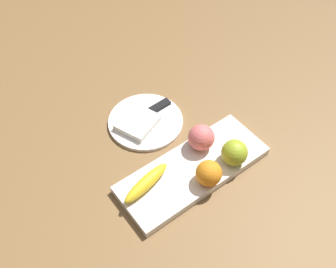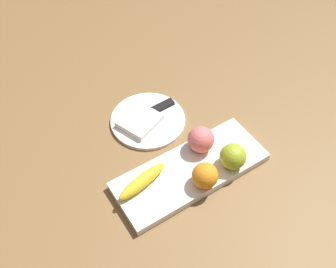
{
  "view_description": "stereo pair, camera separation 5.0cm",
  "coord_description": "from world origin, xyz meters",
  "px_view_note": "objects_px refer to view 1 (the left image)",
  "views": [
    {
      "loc": [
        0.45,
        0.41,
        0.86
      ],
      "look_at": [
        0.05,
        -0.12,
        0.05
      ],
      "focal_mm": 41.18,
      "sensor_mm": 36.0,
      "label": 1
    },
    {
      "loc": [
        0.41,
        0.44,
        0.86
      ],
      "look_at": [
        0.05,
        -0.12,
        0.05
      ],
      "focal_mm": 41.18,
      "sensor_mm": 36.0,
      "label": 2
    }
  ],
  "objects_px": {
    "fruit_tray": "(193,170)",
    "apple": "(234,153)",
    "dinner_plate": "(146,121)",
    "banana": "(146,183)",
    "peach": "(201,138)",
    "knife": "(153,110)",
    "orange_near_apple": "(209,173)",
    "folded_napkin": "(138,122)"
  },
  "relations": [
    {
      "from": "fruit_tray",
      "to": "apple",
      "type": "distance_m",
      "value": 0.12
    },
    {
      "from": "dinner_plate",
      "to": "fruit_tray",
      "type": "bearing_deg",
      "value": 90.0
    },
    {
      "from": "banana",
      "to": "peach",
      "type": "xyz_separation_m",
      "value": [
        -0.19,
        -0.02,
        0.02
      ]
    },
    {
      "from": "fruit_tray",
      "to": "knife",
      "type": "distance_m",
      "value": 0.24
    },
    {
      "from": "knife",
      "to": "fruit_tray",
      "type": "bearing_deg",
      "value": 78.5
    },
    {
      "from": "fruit_tray",
      "to": "apple",
      "type": "xyz_separation_m",
      "value": [
        -0.1,
        0.05,
        0.05
      ]
    },
    {
      "from": "peach",
      "to": "dinner_plate",
      "type": "height_order",
      "value": "peach"
    },
    {
      "from": "peach",
      "to": "apple",
      "type": "bearing_deg",
      "value": 112.47
    },
    {
      "from": "orange_near_apple",
      "to": "knife",
      "type": "height_order",
      "value": "orange_near_apple"
    },
    {
      "from": "knife",
      "to": "orange_near_apple",
      "type": "bearing_deg",
      "value": 80.83
    },
    {
      "from": "apple",
      "to": "peach",
      "type": "xyz_separation_m",
      "value": [
        0.04,
        -0.09,
        0.0
      ]
    },
    {
      "from": "apple",
      "to": "knife",
      "type": "bearing_deg",
      "value": -78.17
    },
    {
      "from": "orange_near_apple",
      "to": "folded_napkin",
      "type": "distance_m",
      "value": 0.28
    },
    {
      "from": "dinner_plate",
      "to": "folded_napkin",
      "type": "xyz_separation_m",
      "value": [
        0.03,
        0.0,
        0.01
      ]
    },
    {
      "from": "dinner_plate",
      "to": "folded_napkin",
      "type": "height_order",
      "value": "folded_napkin"
    },
    {
      "from": "folded_napkin",
      "to": "knife",
      "type": "relative_size",
      "value": 0.6
    },
    {
      "from": "apple",
      "to": "dinner_plate",
      "type": "bearing_deg",
      "value": -69.92
    },
    {
      "from": "peach",
      "to": "knife",
      "type": "distance_m",
      "value": 0.2
    },
    {
      "from": "peach",
      "to": "knife",
      "type": "height_order",
      "value": "peach"
    },
    {
      "from": "dinner_plate",
      "to": "knife",
      "type": "height_order",
      "value": "knife"
    },
    {
      "from": "orange_near_apple",
      "to": "knife",
      "type": "xyz_separation_m",
      "value": [
        -0.04,
        -0.29,
        -0.04
      ]
    },
    {
      "from": "orange_near_apple",
      "to": "folded_napkin",
      "type": "height_order",
      "value": "orange_near_apple"
    },
    {
      "from": "banana",
      "to": "dinner_plate",
      "type": "xyz_separation_m",
      "value": [
        -0.13,
        -0.2,
        -0.03
      ]
    },
    {
      "from": "fruit_tray",
      "to": "banana",
      "type": "bearing_deg",
      "value": -11.05
    },
    {
      "from": "orange_near_apple",
      "to": "peach",
      "type": "xyz_separation_m",
      "value": [
        -0.06,
        -0.1,
        0.0
      ]
    },
    {
      "from": "banana",
      "to": "folded_napkin",
      "type": "relative_size",
      "value": 1.39
    },
    {
      "from": "apple",
      "to": "knife",
      "type": "distance_m",
      "value": 0.29
    },
    {
      "from": "fruit_tray",
      "to": "folded_napkin",
      "type": "height_order",
      "value": "folded_napkin"
    },
    {
      "from": "peach",
      "to": "folded_napkin",
      "type": "bearing_deg",
      "value": -63.59
    },
    {
      "from": "fruit_tray",
      "to": "folded_napkin",
      "type": "bearing_deg",
      "value": -82.87
    },
    {
      "from": "dinner_plate",
      "to": "apple",
      "type": "bearing_deg",
      "value": 110.08
    },
    {
      "from": "banana",
      "to": "apple",
      "type": "bearing_deg",
      "value": 150.57
    },
    {
      "from": "fruit_tray",
      "to": "folded_napkin",
      "type": "xyz_separation_m",
      "value": [
        0.03,
        -0.22,
        0.01
      ]
    },
    {
      "from": "orange_near_apple",
      "to": "dinner_plate",
      "type": "relative_size",
      "value": 0.3
    },
    {
      "from": "folded_napkin",
      "to": "knife",
      "type": "distance_m",
      "value": 0.07
    },
    {
      "from": "knife",
      "to": "dinner_plate",
      "type": "bearing_deg",
      "value": 19.43
    },
    {
      "from": "banana",
      "to": "peach",
      "type": "height_order",
      "value": "peach"
    },
    {
      "from": "orange_near_apple",
      "to": "dinner_plate",
      "type": "distance_m",
      "value": 0.28
    },
    {
      "from": "peach",
      "to": "knife",
      "type": "xyz_separation_m",
      "value": [
        0.02,
        -0.19,
        -0.04
      ]
    },
    {
      "from": "orange_near_apple",
      "to": "dinner_plate",
      "type": "height_order",
      "value": "orange_near_apple"
    },
    {
      "from": "fruit_tray",
      "to": "dinner_plate",
      "type": "xyz_separation_m",
      "value": [
        -0.0,
        -0.22,
        -0.01
      ]
    },
    {
      "from": "apple",
      "to": "folded_napkin",
      "type": "distance_m",
      "value": 0.3
    }
  ]
}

